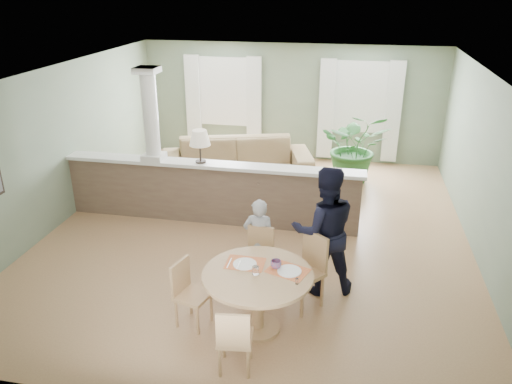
% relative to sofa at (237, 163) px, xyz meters
% --- Properties ---
extents(ground, '(8.00, 8.00, 0.00)m').
position_rel_sofa_xyz_m(ground, '(0.87, -2.09, -0.46)').
color(ground, tan).
rests_on(ground, ground).
extents(room_shell, '(7.02, 8.02, 2.71)m').
position_rel_sofa_xyz_m(room_shell, '(0.84, -1.46, 1.36)').
color(room_shell, gray).
rests_on(room_shell, ground).
extents(pony_wall, '(5.32, 0.38, 2.70)m').
position_rel_sofa_xyz_m(pony_wall, '(-0.11, -1.89, 0.25)').
color(pony_wall, '#76604C').
rests_on(pony_wall, ground).
extents(sofa, '(3.34, 2.05, 0.91)m').
position_rel_sofa_xyz_m(sofa, '(0.00, 0.00, 0.00)').
color(sofa, '#876949').
rests_on(sofa, ground).
extents(houseplant, '(1.42, 1.24, 1.55)m').
position_rel_sofa_xyz_m(houseplant, '(2.43, 0.58, 0.32)').
color(houseplant, '#255C24').
rests_on(houseplant, ground).
extents(dining_table, '(1.33, 1.33, 0.91)m').
position_rel_sofa_xyz_m(dining_table, '(1.37, -4.69, 0.18)').
color(dining_table, tan).
rests_on(dining_table, ground).
extents(chair_far_boy, '(0.43, 0.43, 0.87)m').
position_rel_sofa_xyz_m(chair_far_boy, '(1.19, -3.73, 0.02)').
color(chair_far_boy, tan).
rests_on(chair_far_boy, ground).
extents(chair_far_man, '(0.64, 0.64, 1.00)m').
position_rel_sofa_xyz_m(chair_far_man, '(1.90, -4.03, 0.10)').
color(chair_far_man, tan).
rests_on(chair_far_man, ground).
extents(chair_near, '(0.42, 0.42, 0.84)m').
position_rel_sofa_xyz_m(chair_near, '(1.26, -5.47, 0.01)').
color(chair_near, tan).
rests_on(chair_near, ground).
extents(chair_side, '(0.48, 0.48, 0.86)m').
position_rel_sofa_xyz_m(chair_side, '(0.50, -4.73, 0.02)').
color(chair_side, tan).
rests_on(chair_side, ground).
extents(child_person, '(0.46, 0.30, 1.24)m').
position_rel_sofa_xyz_m(child_person, '(1.16, -3.54, 0.16)').
color(child_person, '#9C9CA1').
rests_on(child_person, ground).
extents(man_person, '(1.03, 0.89, 1.82)m').
position_rel_sofa_xyz_m(man_person, '(2.07, -3.65, 0.45)').
color(man_person, black).
rests_on(man_person, ground).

